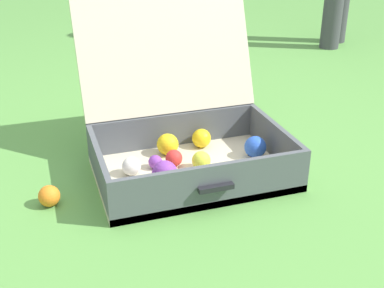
{
  "coord_description": "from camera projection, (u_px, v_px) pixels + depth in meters",
  "views": [
    {
      "loc": [
        -0.55,
        -1.37,
        0.84
      ],
      "look_at": [
        -0.08,
        0.05,
        0.12
      ],
      "focal_mm": 46.97,
      "sensor_mm": 36.0,
      "label": 1
    }
  ],
  "objects": [
    {
      "name": "ground_plane",
      "position": [
        219.0,
        179.0,
        1.69
      ],
      "size": [
        16.0,
        16.0,
        0.0
      ],
      "primitive_type": "plane",
      "color": "#569342"
    },
    {
      "name": "open_suitcase",
      "position": [
        185.0,
        134.0,
        1.73
      ],
      "size": [
        0.64,
        0.63,
        0.55
      ],
      "color": "beige",
      "rests_on": "ground"
    },
    {
      "name": "stray_ball_on_grass",
      "position": [
        49.0,
        196.0,
        1.53
      ],
      "size": [
        0.07,
        0.07,
        0.07
      ],
      "primitive_type": "sphere",
      "color": "orange",
      "rests_on": "ground"
    }
  ]
}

